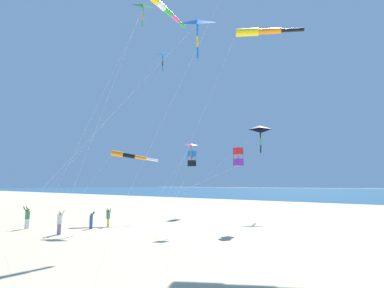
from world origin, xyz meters
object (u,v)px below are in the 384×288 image
Objects in this scene: kite_windsock_red_high_left at (259,32)px; kite_box_teal_far_right at (238,157)px; person_child_green_jacket at (27,216)px; person_bystander_far at (91,219)px; kite_windsock_magenta_far_left at (163,8)px; kite_box_purple_drifting at (192,159)px; kite_delta_blue_topmost at (162,55)px; person_adult_flyer at (60,221)px; kite_delta_small_distant at (197,23)px; person_child_grey_jacket at (108,216)px; kite_delta_checkered_midright at (142,7)px; kite_delta_black_fish_shape at (260,129)px; kite_windsock_long_streamer_right at (128,156)px; kite_delta_striped_overhead at (191,145)px.

kite_windsock_red_high_left is 1.69× the size of kite_box_teal_far_right.
person_child_green_jacket is 24.45m from kite_windsock_red_high_left.
kite_box_teal_far_right reaches higher than person_bystander_far.
kite_windsock_magenta_far_left is 16.67m from kite_box_purple_drifting.
kite_delta_blue_topmost is at bearing -6.75° from person_child_green_jacket.
kite_delta_small_distant reaches higher than person_adult_flyer.
kite_windsock_magenta_far_left is at bearing -157.06° from kite_box_purple_drifting.
kite_delta_checkered_midright is (-2.29, -6.52, 15.56)m from person_child_grey_jacket.
kite_delta_black_fish_shape is (9.32, 4.78, -6.37)m from kite_windsock_red_high_left.
kite_box_purple_drifting is (14.08, 6.97, -9.78)m from kite_delta_checkered_midright.
kite_delta_checkered_midright is 18.83m from kite_delta_black_fish_shape.
kite_windsock_long_streamer_right is 1.25× the size of kite_delta_striped_overhead.
kite_delta_checkered_midright reaches higher than kite_box_teal_far_right.
kite_windsock_magenta_far_left is 13.86m from kite_delta_striped_overhead.
kite_delta_small_distant is at bearing -137.23° from kite_delta_striped_overhead.
kite_box_teal_far_right is at bearing -50.34° from person_child_green_jacket.
kite_delta_blue_topmost is 13.60m from kite_windsock_long_streamer_right.
kite_windsock_magenta_far_left reaches higher than kite_delta_striped_overhead.
kite_delta_small_distant is (-10.57, -13.87, -5.74)m from kite_delta_blue_topmost.
kite_windsock_magenta_far_left is 1.50× the size of kite_delta_black_fish_shape.
person_child_green_jacket is (-0.30, 4.80, 0.03)m from person_adult_flyer.
kite_delta_blue_topmost reaches higher than kite_delta_striped_overhead.
kite_delta_checkered_midright is (2.33, -5.80, 15.46)m from person_adult_flyer.
person_adult_flyer is 0.18× the size of kite_box_teal_far_right.
person_adult_flyer is at bearing -86.43° from person_child_green_jacket.
person_child_green_jacket is 0.11× the size of kite_delta_checkered_midright.
kite_windsock_red_high_left is (2.33, -13.87, 9.69)m from kite_windsock_long_streamer_right.
kite_windsock_magenta_far_left is at bearing 96.00° from kite_delta_striped_overhead.
kite_box_purple_drifting is 0.67× the size of kite_delta_black_fish_shape.
kite_delta_black_fish_shape is at bearing -28.30° from person_child_green_jacket.
kite_delta_small_distant is 11.35m from kite_box_teal_far_right.
person_adult_flyer reaches higher than person_bystander_far.
person_adult_flyer is 4.67m from person_child_grey_jacket.
person_bystander_far is (3.02, 0.74, -0.21)m from person_adult_flyer.
kite_delta_blue_topmost is 1.19× the size of kite_windsock_red_high_left.
kite_windsock_magenta_far_left is 1.07× the size of kite_delta_blue_topmost.
kite_delta_striped_overhead reaches higher than person_child_green_jacket.
kite_box_teal_far_right is at bearing -120.16° from kite_box_purple_drifting.
kite_box_purple_drifting reaches higher than kite_delta_striped_overhead.
kite_delta_blue_topmost reaches higher than kite_windsock_long_streamer_right.
person_child_grey_jacket is 20.40m from kite_delta_blue_topmost.
kite_box_teal_far_right is at bearing -78.00° from kite_windsock_long_streamer_right.
kite_box_teal_far_right is (6.15, -9.26, 5.02)m from person_child_grey_jacket.
kite_box_purple_drifting is 11.26m from kite_box_teal_far_right.
kite_delta_blue_topmost is at bearing 16.19° from person_child_grey_jacket.
kite_delta_checkered_midright is (2.63, -10.60, 15.43)m from person_child_green_jacket.
kite_windsock_long_streamer_right is 0.89× the size of kite_box_teal_far_right.
kite_windsock_long_streamer_right reaches higher than person_child_grey_jacket.
person_bystander_far is at bearing -166.33° from kite_delta_blue_topmost.
kite_delta_small_distant is at bearing -79.36° from person_child_green_jacket.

